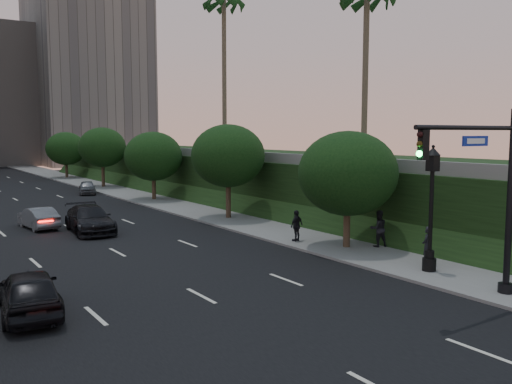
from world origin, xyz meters
TOP-DOWN VIEW (x-y plane):
  - ground at (0.00, 0.00)m, footprint 160.00×160.00m
  - road_surface at (0.00, 30.00)m, footprint 16.00×140.00m
  - sidewalk_right at (10.25, 30.00)m, footprint 4.50×140.00m
  - embankment at (22.00, 28.00)m, footprint 18.00×90.00m
  - parapet_wall at (13.50, 28.00)m, footprint 0.35×90.00m
  - office_block_right at (24.00, 96.00)m, footprint 20.00×22.00m
  - tree_right_a at (10.30, 8.00)m, footprint 5.20×5.20m
  - tree_right_b at (10.30, 20.00)m, footprint 5.20×5.20m
  - tree_right_c at (10.30, 33.00)m, footprint 5.20×5.20m
  - tree_right_d at (10.30, 47.00)m, footprint 5.20×5.20m
  - tree_right_e at (10.30, 62.00)m, footprint 5.20×5.20m
  - palm_far at (16.00, 30.00)m, footprint 3.20×3.20m
  - traffic_signal_mast at (8.40, -1.42)m, footprint 5.68×0.56m
  - street_lamp at (9.79, 2.31)m, footprint 0.64×0.64m
  - sedan_near_left at (-5.77, 6.41)m, footprint 2.41×4.84m
  - sedan_mid_left at (-1.71, 23.78)m, footprint 1.91×4.35m
  - sedan_near_right at (0.62, 20.53)m, footprint 2.78×5.83m
  - sedan_far_right at (6.86, 41.62)m, footprint 2.58×4.23m
  - pedestrian_a at (10.51, 3.01)m, footprint 0.75×0.61m
  - pedestrian_b at (11.71, 7.09)m, footprint 1.14×1.03m
  - pedestrian_c at (9.06, 10.67)m, footprint 1.09×0.68m

SIDE VIEW (x-z plane):
  - ground at x=0.00m, z-range 0.00..0.00m
  - road_surface at x=0.00m, z-range 0.00..0.02m
  - sidewalk_right at x=10.25m, z-range 0.00..0.15m
  - sedan_far_right at x=6.86m, z-range 0.00..1.35m
  - sedan_mid_left at x=-1.71m, z-range 0.00..1.39m
  - sedan_near_left at x=-5.77m, z-range 0.00..1.59m
  - sedan_near_right at x=0.62m, z-range 0.00..1.64m
  - pedestrian_c at x=9.06m, z-range 0.15..1.88m
  - pedestrian_a at x=10.51m, z-range 0.15..1.93m
  - pedestrian_b at x=11.71m, z-range 0.15..2.08m
  - embankment at x=22.00m, z-range 0.00..4.00m
  - street_lamp at x=9.79m, z-range -0.18..5.44m
  - traffic_signal_mast at x=8.40m, z-range 0.17..7.17m
  - tree_right_a at x=10.30m, z-range 0.90..7.14m
  - tree_right_c at x=10.30m, z-range 0.90..7.14m
  - tree_right_e at x=10.30m, z-range 0.90..7.14m
  - parapet_wall at x=13.50m, z-range 4.00..4.70m
  - tree_right_b at x=10.30m, z-range 1.15..7.88m
  - tree_right_d at x=10.30m, z-range 1.15..7.88m
  - palm_far at x=16.00m, z-range 9.89..25.39m
  - office_block_right at x=24.00m, z-range 0.00..36.00m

